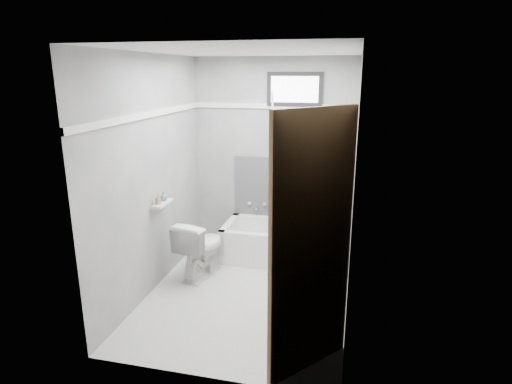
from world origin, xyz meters
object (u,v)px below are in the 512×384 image
(soap_bottle_a, at_px, (158,199))
(soap_bottle_b, at_px, (164,196))
(toilet, at_px, (201,248))
(office_chair, at_px, (306,208))
(bathtub, at_px, (285,243))
(door, at_px, (346,268))

(soap_bottle_a, bearing_deg, soap_bottle_b, 90.00)
(soap_bottle_a, bearing_deg, toilet, 45.51)
(office_chair, distance_m, toilet, 1.32)
(bathtub, relative_size, soap_bottle_a, 14.64)
(soap_bottle_b, bearing_deg, bathtub, 35.04)
(bathtub, distance_m, soap_bottle_a, 1.69)
(door, bearing_deg, soap_bottle_b, 144.11)
(toilet, bearing_deg, bathtub, -131.99)
(bathtub, xyz_separation_m, toilet, (-0.85, -0.63, 0.12))
(office_chair, height_order, toilet, office_chair)
(soap_bottle_b, bearing_deg, door, -35.89)
(door, height_order, soap_bottle_a, door)
(toilet, xyz_separation_m, soap_bottle_b, (-0.32, -0.19, 0.63))
(bathtub, distance_m, toilet, 1.07)
(office_chair, relative_size, soap_bottle_b, 10.47)
(bathtub, xyz_separation_m, soap_bottle_b, (-1.17, -0.82, 0.75))
(office_chair, xyz_separation_m, toilet, (-1.08, -0.68, -0.33))
(door, xyz_separation_m, soap_bottle_a, (-1.92, 1.25, -0.03))
(soap_bottle_b, bearing_deg, office_chair, 31.61)
(toilet, relative_size, soap_bottle_b, 6.52)
(bathtub, bearing_deg, soap_bottle_b, -144.96)
(bathtub, distance_m, door, 2.46)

